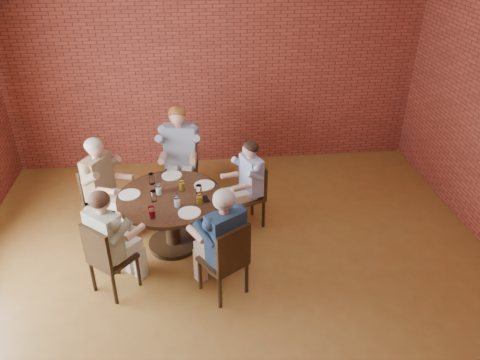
{
  "coord_description": "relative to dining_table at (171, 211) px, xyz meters",
  "views": [
    {
      "loc": [
        -0.39,
        -3.66,
        3.76
      ],
      "look_at": [
        0.12,
        1.0,
        1.03
      ],
      "focal_mm": 35.0,
      "sensor_mm": 36.0,
      "label": 1
    }
  ],
  "objects": [
    {
      "name": "floor",
      "position": [
        0.71,
        -1.19,
        -0.53
      ],
      "size": [
        7.0,
        7.0,
        0.0
      ],
      "primitive_type": "plane",
      "color": "brown",
      "rests_on": "ground"
    },
    {
      "name": "wall_back",
      "position": [
        0.71,
        2.31,
        1.17
      ],
      "size": [
        7.0,
        0.0,
        7.0
      ],
      "primitive_type": "plane",
      "rotation": [
        1.57,
        0.0,
        0.0
      ],
      "color": "maroon",
      "rests_on": "ground"
    },
    {
      "name": "dining_table",
      "position": [
        0.0,
        0.0,
        0.0
      ],
      "size": [
        1.28,
        1.28,
        0.75
      ],
      "color": "#342011",
      "rests_on": "floor"
    },
    {
      "name": "chair_a",
      "position": [
        1.07,
        0.4,
        -0.04
      ],
      "size": [
        0.49,
        0.49,
        0.88
      ],
      "rotation": [
        0.0,
        0.0,
        -1.22
      ],
      "color": "#342011",
      "rests_on": "floor"
    },
    {
      "name": "diner_a",
      "position": [
        1.0,
        0.37,
        0.09
      ],
      "size": [
        0.71,
        0.64,
        1.24
      ],
      "primitive_type": null,
      "rotation": [
        0.0,
        0.0,
        -1.22
      ],
      "color": "#3E4FA1",
      "rests_on": "floor"
    },
    {
      "name": "chair_b",
      "position": [
        0.13,
        1.24,
        0.0
      ],
      "size": [
        0.52,
        0.52,
        0.99
      ],
      "rotation": [
        0.0,
        0.0,
        -0.1
      ],
      "color": "#342011",
      "rests_on": "floor"
    },
    {
      "name": "diner_b",
      "position": [
        0.12,
        1.14,
        0.18
      ],
      "size": [
        0.65,
        0.77,
        1.42
      ],
      "primitive_type": null,
      "rotation": [
        0.0,
        0.0,
        -0.1
      ],
      "color": "#838EA7",
      "rests_on": "floor"
    },
    {
      "name": "chair_c",
      "position": [
        -0.93,
        0.49,
        -0.02
      ],
      "size": [
        0.58,
        0.58,
        0.94
      ],
      "rotation": [
        0.0,
        0.0,
        1.08
      ],
      "color": "#342011",
      "rests_on": "floor"
    },
    {
      "name": "diner_c",
      "position": [
        -0.86,
        0.45,
        0.14
      ],
      "size": [
        0.82,
        0.77,
        1.33
      ],
      "primitive_type": null,
      "rotation": [
        0.0,
        0.0,
        1.08
      ],
      "color": "brown",
      "rests_on": "floor"
    },
    {
      "name": "chair_d",
      "position": [
        -0.68,
        -0.77,
        -0.03
      ],
      "size": [
        0.58,
        0.58,
        0.92
      ],
      "rotation": [
        0.0,
        0.0,
        2.42
      ],
      "color": "#342011",
      "rests_on": "floor"
    },
    {
      "name": "diner_d",
      "position": [
        -0.63,
        -0.71,
        0.12
      ],
      "size": [
        0.8,
        0.81,
        1.3
      ],
      "primitive_type": null,
      "rotation": [
        0.0,
        0.0,
        2.42
      ],
      "color": "#A18E7E",
      "rests_on": "floor"
    },
    {
      "name": "chair_e",
      "position": [
        0.62,
        -0.96,
        -0.02
      ],
      "size": [
        0.6,
        0.6,
        0.94
      ],
      "rotation": [
        0.0,
        0.0,
        3.71
      ],
      "color": "#342011",
      "rests_on": "floor"
    },
    {
      "name": "diner_e",
      "position": [
        0.57,
        -0.89,
        0.14
      ],
      "size": [
        0.81,
        0.84,
        1.35
      ],
      "primitive_type": null,
      "rotation": [
        0.0,
        0.0,
        3.71
      ],
      "color": "#182B45",
      "rests_on": "floor"
    },
    {
      "name": "plate_a",
      "position": [
        0.43,
        0.19,
        0.23
      ],
      "size": [
        0.26,
        0.26,
        0.01
      ],
      "primitive_type": "cylinder",
      "color": "white",
      "rests_on": "dining_table"
    },
    {
      "name": "plate_b",
      "position": [
        0.02,
        0.48,
        0.23
      ],
      "size": [
        0.26,
        0.26,
        0.01
      ],
      "primitive_type": "cylinder",
      "color": "white",
      "rests_on": "dining_table"
    },
    {
      "name": "plate_c",
      "position": [
        -0.49,
        0.07,
        0.23
      ],
      "size": [
        0.26,
        0.26,
        0.01
      ],
      "primitive_type": "cylinder",
      "color": "white",
      "rests_on": "dining_table"
    },
    {
      "name": "plate_d",
      "position": [
        0.23,
        -0.4,
        0.23
      ],
      "size": [
        0.26,
        0.26,
        0.01
      ],
      "primitive_type": "cylinder",
      "color": "white",
      "rests_on": "dining_table"
    },
    {
      "name": "glass_a",
      "position": [
        0.36,
        -0.03,
        0.29
      ],
      "size": [
        0.07,
        0.07,
        0.14
      ],
      "primitive_type": "cylinder",
      "color": "white",
      "rests_on": "dining_table"
    },
    {
      "name": "glass_b",
      "position": [
        0.15,
        0.13,
        0.29
      ],
      "size": [
        0.07,
        0.07,
        0.14
      ],
      "primitive_type": "cylinder",
      "color": "white",
      "rests_on": "dining_table"
    },
    {
      "name": "glass_c",
      "position": [
        -0.23,
        0.32,
        0.29
      ],
      "size": [
        0.07,
        0.07,
        0.14
      ],
      "primitive_type": "cylinder",
      "color": "white",
      "rests_on": "dining_table"
    },
    {
      "name": "glass_d",
      "position": [
        -0.13,
        0.05,
        0.29
      ],
      "size": [
        0.07,
        0.07,
        0.14
      ],
      "primitive_type": "cylinder",
      "color": "white",
      "rests_on": "dining_table"
    },
    {
      "name": "glass_e",
      "position": [
        -0.18,
        -0.1,
        0.29
      ],
      "size": [
        0.07,
        0.07,
        0.14
      ],
      "primitive_type": "cylinder",
      "color": "white",
      "rests_on": "dining_table"
    },
    {
      "name": "glass_f",
      "position": [
        -0.19,
        -0.44,
        0.29
      ],
      "size": [
        0.07,
        0.07,
        0.14
      ],
      "primitive_type": "cylinder",
      "color": "white",
      "rests_on": "dining_table"
    },
    {
      "name": "glass_g",
      "position": [
        0.09,
        -0.24,
        0.29
      ],
      "size": [
        0.07,
        0.07,
        0.14
      ],
      "primitive_type": "cylinder",
      "color": "white",
      "rests_on": "dining_table"
    },
    {
      "name": "glass_h",
      "position": [
        0.35,
        -0.2,
        0.29
      ],
      "size": [
        0.07,
        0.07,
        0.14
      ],
      "primitive_type": "cylinder",
      "color": "white",
      "rests_on": "dining_table"
    },
    {
      "name": "smartphone",
      "position": [
        0.43,
        -0.12,
        0.23
      ],
      "size": [
        0.1,
        0.15,
        0.01
      ],
      "primitive_type": "cube",
      "rotation": [
        0.0,
        0.0,
        0.23
      ],
      "color": "black",
      "rests_on": "dining_table"
    }
  ]
}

